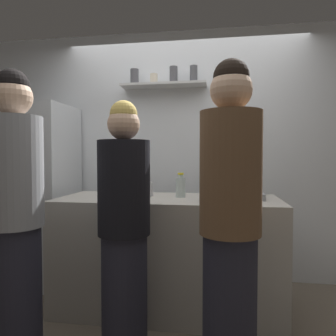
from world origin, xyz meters
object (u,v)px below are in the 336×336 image
refrigerator (42,194)px  water_bottle_plastic (181,187)px  baking_pan (242,196)px  person_grey_hoodie (15,218)px  utensil_holder (147,189)px  wine_bottle_dark_glass (205,185)px  person_blonde (124,229)px  person_brown_jacket (230,224)px  wine_bottle_pale_glass (224,184)px  wine_bottle_amber_glass (114,186)px  wine_bottle_green_glass (243,182)px

refrigerator → water_bottle_plastic: 1.51m
baking_pan → person_grey_hoodie: size_ratio=0.19×
utensil_holder → baking_pan: bearing=-3.4°
wine_bottle_dark_glass → water_bottle_plastic: wine_bottle_dark_glass is taller
person_blonde → person_brown_jacket: size_ratio=0.91×
wine_bottle_dark_glass → water_bottle_plastic: (-0.21, 0.19, -0.04)m
wine_bottle_dark_glass → wine_bottle_pale_glass: wine_bottle_dark_glass is taller
person_grey_hoodie → refrigerator: bearing=93.4°
wine_bottle_amber_glass → refrigerator: bearing=146.1°
water_bottle_plastic → person_blonde: (-0.29, -0.68, -0.21)m
baking_pan → wine_bottle_pale_glass: bearing=123.4°
refrigerator → person_blonde: refrigerator is taller
water_bottle_plastic → person_grey_hoodie: person_grey_hoodie is taller
wine_bottle_dark_glass → wine_bottle_amber_glass: (-0.68, -0.16, -0.01)m
utensil_holder → person_brown_jacket: person_brown_jacket is taller
wine_bottle_dark_glass → water_bottle_plastic: 0.29m
utensil_holder → water_bottle_plastic: utensil_holder is taller
baking_pan → wine_bottle_dark_glass: 0.36m
wine_bottle_amber_glass → person_blonde: person_blonde is taller
refrigerator → baking_pan: 2.01m
wine_bottle_dark_glass → baking_pan: bearing=29.7°
person_grey_hoodie → person_brown_jacket: bearing=-20.2°
wine_bottle_dark_glass → person_blonde: size_ratio=0.20×
water_bottle_plastic → person_brown_jacket: size_ratio=0.11×
baking_pan → person_brown_jacket: size_ratio=0.19×
refrigerator → person_brown_jacket: size_ratio=0.99×
baking_pan → utensil_holder: utensil_holder is taller
refrigerator → water_bottle_plastic: size_ratio=8.65×
wine_bottle_pale_glass → person_blonde: (-0.66, -0.88, -0.23)m
person_blonde → person_brown_jacket: (0.67, -0.21, 0.10)m
refrigerator → wine_bottle_green_glass: 2.01m
refrigerator → person_grey_hoodie: person_grey_hoodie is taller
wine_bottle_green_glass → person_blonde: size_ratio=0.18×
person_blonde → person_brown_jacket: 0.71m
water_bottle_plastic → wine_bottle_amber_glass: bearing=-143.2°
utensil_holder → wine_bottle_amber_glass: wine_bottle_amber_glass is taller
wine_bottle_dark_glass → person_grey_hoodie: bearing=-147.7°
baking_pan → wine_bottle_dark_glass: wine_bottle_dark_glass is taller
refrigerator → person_blonde: (1.17, -1.00, -0.09)m
wine_bottle_dark_glass → person_blonde: person_blonde is taller
wine_bottle_dark_glass → wine_bottle_green_glass: (0.33, 0.45, -0.01)m
utensil_holder → water_bottle_plastic: (0.29, -0.03, 0.03)m
wine_bottle_green_glass → person_blonde: 1.27m
wine_bottle_pale_glass → person_blonde: person_blonde is taller
refrigerator → water_bottle_plastic: refrigerator is taller
wine_bottle_amber_glass → person_brown_jacket: bearing=-32.2°
water_bottle_plastic → person_grey_hoodie: size_ratio=0.11×
refrigerator → utensil_holder: size_ratio=8.34×
person_brown_jacket → person_grey_hoodie: person_brown_jacket is taller
refrigerator → wine_bottle_pale_glass: size_ratio=6.35×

